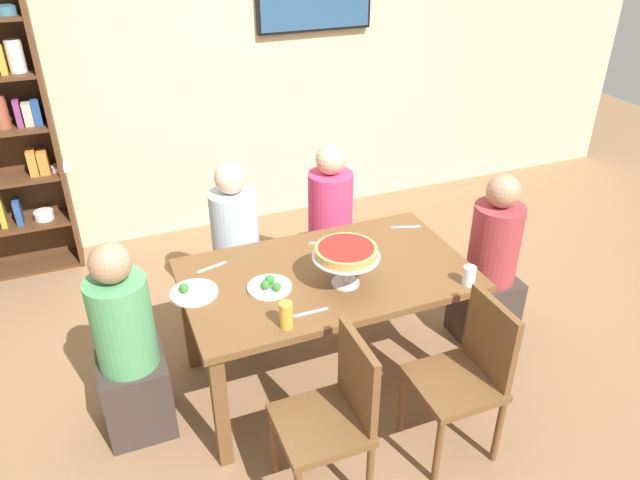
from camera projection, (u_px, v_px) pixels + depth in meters
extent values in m
plane|color=#846042|center=(326.00, 374.00, 3.66)|extent=(12.00, 12.00, 0.00)
cube|color=beige|center=(220.00, 59.00, 4.72)|extent=(8.00, 0.12, 2.80)
cube|color=brown|center=(327.00, 275.00, 3.30)|extent=(1.56, 0.91, 0.04)
cube|color=brown|center=(221.00, 411.00, 2.93)|extent=(0.07, 0.07, 0.70)
cube|color=brown|center=(471.00, 340.00, 3.39)|extent=(0.07, 0.07, 0.70)
cube|color=brown|center=(189.00, 318.00, 3.57)|extent=(0.07, 0.07, 0.70)
cube|color=brown|center=(403.00, 269.00, 4.03)|extent=(0.07, 0.07, 0.70)
cube|color=#4C2D19|center=(52.00, 126.00, 4.28)|extent=(0.03, 0.30, 2.20)
cube|color=#4C2D19|center=(9.00, 270.00, 4.65)|extent=(1.04, 0.28, 0.02)
cube|color=#B7932D|center=(1.00, 211.00, 4.42)|extent=(0.04, 0.13, 0.24)
cube|color=navy|center=(18.00, 211.00, 4.47)|extent=(0.05, 0.13, 0.19)
cylinder|color=silver|center=(44.00, 215.00, 4.55)|extent=(0.14, 0.14, 0.06)
cube|color=orange|center=(32.00, 162.00, 4.34)|extent=(0.06, 0.13, 0.18)
cube|color=orange|center=(43.00, 162.00, 4.37)|extent=(0.07, 0.13, 0.17)
cylinder|color=silver|center=(61.00, 168.00, 4.43)|extent=(0.13, 0.13, 0.04)
cylinder|color=brown|center=(0.00, 112.00, 4.11)|extent=(0.11, 0.11, 0.23)
cube|color=#7A3370|center=(18.00, 113.00, 4.15)|extent=(0.04, 0.13, 0.19)
cube|color=#B2A88E|center=(28.00, 114.00, 4.18)|extent=(0.06, 0.11, 0.16)
cube|color=navy|center=(37.00, 112.00, 4.20)|extent=(0.05, 0.13, 0.18)
cube|color=#B7932D|center=(2.00, 59.00, 3.97)|extent=(0.04, 0.13, 0.19)
cylinder|color=silver|center=(15.00, 56.00, 3.99)|extent=(0.11, 0.11, 0.21)
cylinder|color=#3D7084|center=(6.00, 10.00, 3.85)|extent=(0.14, 0.14, 0.05)
cube|color=#382D28|center=(484.00, 307.00, 3.87)|extent=(0.34, 0.34, 0.45)
cylinder|color=#993338|center=(495.00, 243.00, 3.63)|extent=(0.30, 0.30, 0.50)
sphere|color=#A87A5B|center=(503.00, 191.00, 3.46)|extent=(0.20, 0.20, 0.20)
cube|color=#382D28|center=(137.00, 394.00, 3.20)|extent=(0.34, 0.34, 0.45)
cylinder|color=#4C935B|center=(123.00, 323.00, 2.96)|extent=(0.30, 0.30, 0.50)
sphere|color=#A87A5B|center=(110.00, 263.00, 2.79)|extent=(0.20, 0.20, 0.20)
cube|color=#382D28|center=(240.00, 291.00, 4.03)|extent=(0.34, 0.34, 0.45)
cylinder|color=silver|center=(235.00, 229.00, 3.79)|extent=(0.30, 0.30, 0.50)
sphere|color=beige|center=(231.00, 178.00, 3.62)|extent=(0.20, 0.20, 0.20)
cube|color=#382D28|center=(330.00, 267.00, 4.28)|extent=(0.34, 0.34, 0.45)
cylinder|color=#D63866|center=(330.00, 208.00, 4.04)|extent=(0.30, 0.30, 0.50)
sphere|color=tan|center=(331.00, 159.00, 3.87)|extent=(0.20, 0.20, 0.20)
cube|color=brown|center=(454.00, 383.00, 2.98)|extent=(0.40, 0.40, 0.04)
cube|color=brown|center=(491.00, 338.00, 2.92)|extent=(0.04, 0.36, 0.42)
cylinder|color=brown|center=(438.00, 451.00, 2.90)|extent=(0.04, 0.04, 0.41)
cylinder|color=brown|center=(403.00, 402.00, 3.18)|extent=(0.04, 0.04, 0.41)
cylinder|color=brown|center=(498.00, 430.00, 3.01)|extent=(0.04, 0.04, 0.41)
cylinder|color=brown|center=(459.00, 384.00, 3.29)|extent=(0.04, 0.04, 0.41)
cube|color=brown|center=(321.00, 425.00, 2.75)|extent=(0.40, 0.40, 0.04)
cube|color=brown|center=(358.00, 377.00, 2.69)|extent=(0.04, 0.36, 0.42)
cylinder|color=brown|center=(274.00, 442.00, 2.95)|extent=(0.04, 0.04, 0.41)
cylinder|color=brown|center=(370.00, 476.00, 2.78)|extent=(0.04, 0.04, 0.41)
cylinder|color=brown|center=(340.00, 422.00, 3.06)|extent=(0.04, 0.04, 0.41)
cylinder|color=silver|center=(345.00, 283.00, 3.19)|extent=(0.15, 0.15, 0.01)
cylinder|color=silver|center=(346.00, 269.00, 3.15)|extent=(0.03, 0.03, 0.16)
cylinder|color=silver|center=(346.00, 256.00, 3.10)|extent=(0.35, 0.35, 0.01)
cylinder|color=tan|center=(346.00, 252.00, 3.09)|extent=(0.32, 0.32, 0.05)
cylinder|color=maroon|center=(346.00, 247.00, 3.08)|extent=(0.29, 0.29, 0.00)
cylinder|color=white|center=(269.00, 287.00, 3.15)|extent=(0.23, 0.23, 0.01)
sphere|color=#2D7028|center=(277.00, 287.00, 3.10)|extent=(0.05, 0.05, 0.05)
sphere|color=#2D7028|center=(265.00, 285.00, 3.11)|extent=(0.05, 0.05, 0.05)
sphere|color=#2D7028|center=(270.00, 280.00, 3.15)|extent=(0.05, 0.05, 0.05)
cylinder|color=white|center=(194.00, 293.00, 3.11)|extent=(0.25, 0.25, 0.01)
sphere|color=#2D7028|center=(183.00, 287.00, 3.10)|extent=(0.04, 0.04, 0.04)
sphere|color=#2D7028|center=(184.00, 288.00, 3.08)|extent=(0.05, 0.05, 0.05)
cylinder|color=gold|center=(286.00, 315.00, 2.84)|extent=(0.06, 0.06, 0.14)
cylinder|color=white|center=(469.00, 276.00, 3.16)|extent=(0.07, 0.07, 0.11)
cube|color=silver|center=(324.00, 243.00, 3.55)|extent=(0.17, 0.08, 0.00)
cube|color=silver|center=(406.00, 227.00, 3.73)|extent=(0.18, 0.07, 0.00)
cube|color=silver|center=(212.00, 267.00, 3.33)|extent=(0.18, 0.06, 0.00)
cube|color=silver|center=(311.00, 312.00, 2.97)|extent=(0.18, 0.02, 0.00)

